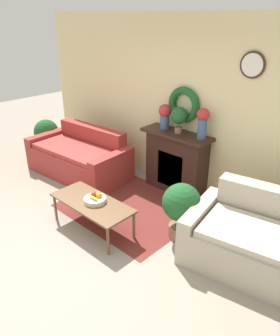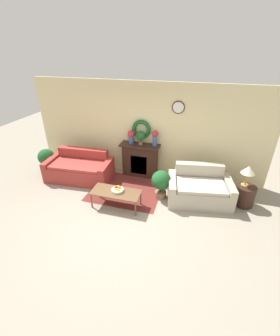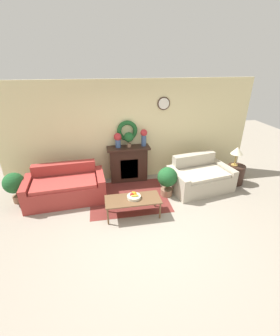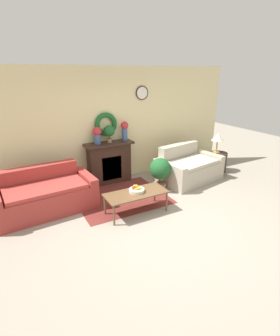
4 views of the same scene
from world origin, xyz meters
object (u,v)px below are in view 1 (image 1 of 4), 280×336
vase_on_mantel_left (165,115)px  potted_plant_on_mantel (179,116)px  loveseat_right (257,241)px  potted_plant_floor_by_loveseat (181,206)px  vase_on_mantel_right (203,121)px  potted_plant_floor_by_couch (47,133)px  couch_left (80,158)px  coffee_table (92,204)px  fireplace (176,161)px  fruit_bowl (95,199)px

vase_on_mantel_left → potted_plant_on_mantel: 0.29m
loveseat_right → potted_plant_floor_by_loveseat: bearing=-179.1°
vase_on_mantel_right → potted_plant_floor_by_couch: size_ratio=0.60×
couch_left → potted_plant_floor_by_loveseat: 2.49m
vase_on_mantel_left → potted_plant_floor_by_loveseat: size_ratio=0.52×
coffee_table → potted_plant_floor_by_couch: size_ratio=1.55×
couch_left → potted_plant_floor_by_couch: 1.16m
potted_plant_on_mantel → potted_plant_floor_by_loveseat: bearing=-49.9°
fireplace → potted_plant_on_mantel: size_ratio=2.84×
potted_plant_floor_by_loveseat → potted_plant_on_mantel: bearing=130.1°
coffee_table → potted_plant_on_mantel: bearing=84.6°
fruit_bowl → vase_on_mantel_left: vase_on_mantel_left is taller
fireplace → vase_on_mantel_right: bearing=0.8°
vase_on_mantel_left → vase_on_mantel_right: bearing=-0.0°
loveseat_right → potted_plant_floor_by_loveseat: size_ratio=2.23×
vase_on_mantel_left → fireplace: bearing=-1.2°
loveseat_right → potted_plant_floor_by_loveseat: (-0.95, -0.18, 0.16)m
couch_left → potted_plant_floor_by_couch: (-1.15, 0.06, 0.18)m
couch_left → potted_plant_on_mantel: size_ratio=4.74×
fireplace → potted_plant_floor_by_loveseat: 1.28m
fruit_bowl → potted_plant_floor_by_loveseat: potted_plant_floor_by_loveseat is taller
fireplace → vase_on_mantel_left: vase_on_mantel_left is taller
coffee_table → vase_on_mantel_left: (-0.13, 1.64, 0.85)m
vase_on_mantel_left → potted_plant_on_mantel: potted_plant_on_mantel is taller
loveseat_right → vase_on_mantel_left: bearing=148.7°
couch_left → potted_plant_floor_by_loveseat: (2.47, -0.28, 0.15)m
fruit_bowl → potted_plant_on_mantel: (0.13, 1.58, 0.80)m
fruit_bowl → vase_on_mantel_right: 1.87m
couch_left → potted_plant_on_mantel: (1.66, 0.68, 0.95)m
potted_plant_floor_by_loveseat → fruit_bowl: bearing=-146.4°
fruit_bowl → vase_on_mantel_right: vase_on_mantel_right is taller
vase_on_mantel_right → potted_plant_floor_by_loveseat: vase_on_mantel_right is taller
potted_plant_on_mantel → potted_plant_floor_by_loveseat: (0.81, -0.96, -0.80)m
couch_left → vase_on_mantel_left: (1.37, 0.70, 0.92)m
fireplace → vase_on_mantel_right: (0.43, 0.01, 0.76)m
fireplace → potted_plant_on_mantel: 0.76m
couch_left → vase_on_mantel_right: 2.38m
fireplace → couch_left: 1.79m
loveseat_right → potted_plant_floor_by_couch: loveseat_right is taller
coffee_table → fruit_bowl: bearing=53.4°
potted_plant_floor_by_loveseat → fireplace: bearing=130.4°
fruit_bowl → vase_on_mantel_left: size_ratio=0.76×
loveseat_right → vase_on_mantel_right: vase_on_mantel_right is taller
fireplace → vase_on_mantel_left: 0.77m
vase_on_mantel_left → potted_plant_on_mantel: (0.29, -0.02, 0.03)m
loveseat_right → vase_on_mantel_right: size_ratio=3.72×
loveseat_right → fruit_bowl: loveseat_right is taller
coffee_table → fireplace: bearing=85.4°
vase_on_mantel_right → potted_plant_floor_by_loveseat: size_ratio=0.60×
loveseat_right → vase_on_mantel_left: vase_on_mantel_left is taller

